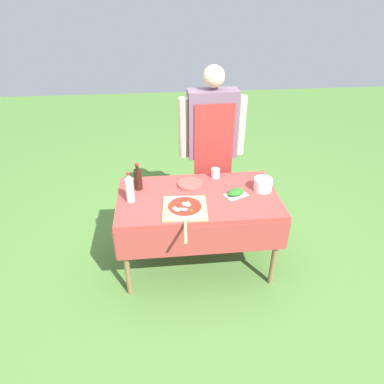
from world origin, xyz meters
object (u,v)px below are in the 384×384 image
Objects in this scene: prep_table at (198,204)px; oil_bottle at (138,179)px; herb_container at (236,192)px; sauce_jar at (215,174)px; plate_stack at (190,184)px; pizza_on_peel at (185,208)px; mixing_tub at (263,184)px; person_cook at (212,140)px; water_bottle at (130,188)px.

oil_bottle is (-0.50, 0.17, 0.19)m from prep_table.
sauce_jar is at bearing 110.30° from herb_container.
plate_stack is at bearing 104.20° from prep_table.
herb_container is at bearing 25.15° from pizza_on_peel.
pizza_on_peel is at bearing -122.82° from sauce_jar.
plate_stack reaches higher than prep_table.
oil_bottle reaches higher than mixing_tub.
pizza_on_peel is at bearing -161.03° from mixing_tub.
person_cook is at bearing 71.21° from prep_table.
mixing_tub is 0.64m from plate_stack.
herb_container is at bearing -69.70° from sauce_jar.
pizza_on_peel is 2.64× the size of plate_stack.
water_bottle is (-0.76, -0.62, -0.12)m from person_cook.
water_bottle is at bearing -107.54° from oil_bottle.
sauce_jar is at bearing 26.50° from plate_stack.
person_cook is 0.69m from mixing_tub.
pizza_on_peel is 2.81× the size of herb_container.
oil_bottle is at bearing -177.60° from plate_stack.
pizza_on_peel is (-0.13, -0.20, 0.10)m from prep_table.
herb_container is (0.88, -0.00, -0.10)m from water_bottle.
prep_table is 0.56m from oil_bottle.
pizza_on_peel reaches higher than plate_stack.
prep_table is 0.39m from sauce_jar.
herb_container is (0.82, -0.19, -0.07)m from oil_bottle.
oil_bottle is (-0.70, -0.42, -0.15)m from person_cook.
sauce_jar is (0.76, 0.33, -0.09)m from water_bottle.
water_bottle is at bearing -157.80° from plate_stack.
herb_container is at bearing -165.30° from mixing_tub.
oil_bottle is at bearing -168.60° from sauce_jar.
mixing_tub is at bearing 3.31° from water_bottle.
oil_bottle reaches higher than herb_container.
person_cook is 10.65× the size of mixing_tub.
prep_table is at bearing -18.36° from oil_bottle.
water_bottle is (-0.56, -0.02, 0.21)m from prep_table.
mixing_tub is at bearing -35.54° from sauce_jar.
water_bottle is 1.14m from mixing_tub.
water_bottle is at bearing -156.39° from sauce_jar.
water_bottle is at bearing -176.69° from mixing_tub.
herb_container is 0.42m from plate_stack.
herb_container is (0.32, -0.02, 0.12)m from prep_table.
sauce_jar is (-0.00, -0.28, -0.21)m from person_cook.
person_cook is 0.53m from plate_stack.
pizza_on_peel is (-0.33, -0.79, -0.23)m from person_cook.
sauce_jar is at bearing 61.08° from pizza_on_peel.
pizza_on_peel is 0.48m from water_bottle.
plate_stack is at bearing -153.50° from sauce_jar.
pizza_on_peel is at bearing -22.03° from water_bottle.
mixing_tub is (1.07, -0.13, -0.04)m from oil_bottle.
water_bottle is 1.22× the size of herb_container.
sauce_jar reaches higher than plate_stack.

